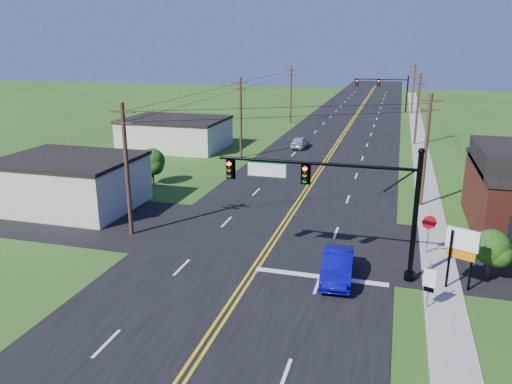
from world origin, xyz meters
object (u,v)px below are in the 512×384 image
(signal_mast_far, at_px, (383,87))
(route_sign, at_px, (429,282))
(signal_mast_main, at_px, (332,192))
(blue_car, at_px, (338,267))
(stop_sign, at_px, (429,226))

(signal_mast_far, xyz_separation_m, route_sign, (5.16, -74.99, -3.10))
(signal_mast_main, distance_m, blue_car, 4.14)
(signal_mast_main, xyz_separation_m, signal_mast_far, (0.10, 72.00, -0.20))
(signal_mast_far, bearing_deg, stop_sign, -85.45)
(signal_mast_main, bearing_deg, route_sign, -29.60)
(route_sign, relative_size, stop_sign, 0.96)
(signal_mast_far, distance_m, route_sign, 75.23)
(signal_mast_far, relative_size, stop_sign, 4.27)
(route_sign, bearing_deg, blue_car, 175.36)
(blue_car, height_order, stop_sign, stop_sign)
(signal_mast_main, bearing_deg, signal_mast_far, 89.92)
(signal_mast_far, height_order, route_sign, signal_mast_far)
(signal_mast_main, xyz_separation_m, route_sign, (5.26, -2.99, -3.31))
(route_sign, bearing_deg, signal_mast_main, 168.86)
(route_sign, height_order, stop_sign, stop_sign)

